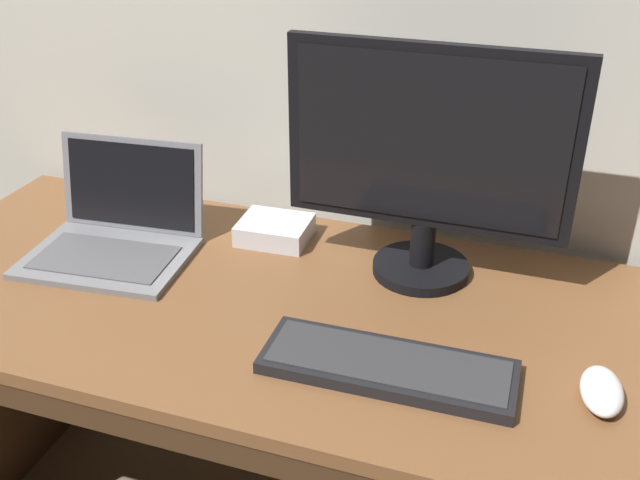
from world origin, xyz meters
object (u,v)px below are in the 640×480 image
Objects in this scene: computer_mouse at (602,391)px; laptop_space_gray at (117,229)px; external_monitor at (428,163)px; external_drive_box at (275,230)px; wired_keyboard at (388,366)px.

laptop_space_gray is at bearing 164.63° from computer_mouse.
external_monitor is 3.60× the size of external_drive_box.
computer_mouse is at bearing 6.70° from wired_keyboard.
external_monitor is at bearing -7.97° from external_drive_box.
external_monitor is 4.54× the size of computer_mouse.
laptop_space_gray is 0.84× the size of wired_keyboard.
wired_keyboard is at bearing -46.70° from external_drive_box.
computer_mouse is at bearing -25.87° from external_drive_box.
laptop_space_gray is at bearing -170.85° from external_monitor.
external_monitor is 0.39m from wired_keyboard.
external_drive_box is (0.29, 0.14, -0.03)m from laptop_space_gray.
computer_mouse is 0.79× the size of external_drive_box.
wired_keyboard is (0.01, -0.31, -0.23)m from external_monitor.
laptop_space_gray reaches higher than external_drive_box.
external_monitor reaches higher than laptop_space_gray.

